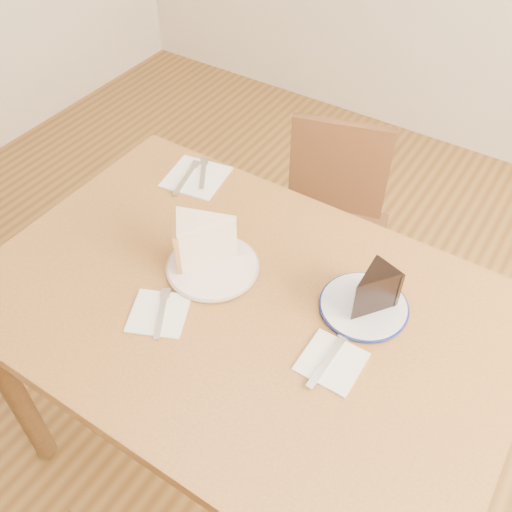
# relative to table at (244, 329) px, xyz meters

# --- Properties ---
(ground) EXTENTS (4.00, 4.00, 0.00)m
(ground) POSITION_rel_table_xyz_m (0.00, 0.00, -0.65)
(ground) COLOR #4C3114
(ground) RESTS_ON ground
(table) EXTENTS (1.20, 0.80, 0.75)m
(table) POSITION_rel_table_xyz_m (0.00, 0.00, 0.00)
(table) COLOR brown
(table) RESTS_ON ground
(chair_far) EXTENTS (0.48, 0.48, 0.77)m
(chair_far) POSITION_rel_table_xyz_m (-0.09, 0.63, -0.22)
(chair_far) COLOR #371E10
(chair_far) RESTS_ON ground
(plate_cream) EXTENTS (0.21, 0.21, 0.01)m
(plate_cream) POSITION_rel_table_xyz_m (-0.12, 0.05, 0.10)
(plate_cream) COLOR white
(plate_cream) RESTS_ON table
(plate_navy) EXTENTS (0.19, 0.19, 0.01)m
(plate_navy) POSITION_rel_table_xyz_m (0.23, 0.13, 0.10)
(plate_navy) COLOR white
(plate_navy) RESTS_ON table
(carrot_cake) EXTENTS (0.16, 0.16, 0.11)m
(carrot_cake) POSITION_rel_table_xyz_m (-0.14, 0.06, 0.17)
(carrot_cake) COLOR beige
(carrot_cake) RESTS_ON plate_cream
(chocolate_cake) EXTENTS (0.10, 0.12, 0.09)m
(chocolate_cake) POSITION_rel_table_xyz_m (0.24, 0.13, 0.16)
(chocolate_cake) COLOR black
(chocolate_cake) RESTS_ON plate_navy
(napkin_cream) EXTENTS (0.16, 0.16, 0.00)m
(napkin_cream) POSITION_rel_table_xyz_m (-0.14, -0.13, 0.10)
(napkin_cream) COLOR white
(napkin_cream) RESTS_ON table
(napkin_navy) EXTENTS (0.12, 0.12, 0.00)m
(napkin_navy) POSITION_rel_table_xyz_m (0.24, -0.03, 0.10)
(napkin_navy) COLOR white
(napkin_navy) RESTS_ON table
(napkin_spare) EXTENTS (0.18, 0.18, 0.00)m
(napkin_spare) POSITION_rel_table_xyz_m (-0.36, 0.30, 0.10)
(napkin_spare) COLOR white
(napkin_spare) RESTS_ON table
(fork_cream) EXTENTS (0.08, 0.13, 0.00)m
(fork_cream) POSITION_rel_table_xyz_m (-0.13, -0.13, 0.10)
(fork_cream) COLOR silver
(fork_cream) RESTS_ON napkin_cream
(knife_navy) EXTENTS (0.02, 0.17, 0.00)m
(knife_navy) POSITION_rel_table_xyz_m (0.23, -0.03, 0.10)
(knife_navy) COLOR white
(knife_navy) RESTS_ON napkin_navy
(fork_spare) EXTENTS (0.09, 0.13, 0.00)m
(fork_spare) POSITION_rel_table_xyz_m (-0.35, 0.32, 0.10)
(fork_spare) COLOR silver
(fork_spare) RESTS_ON napkin_spare
(knife_spare) EXTENTS (0.05, 0.16, 0.00)m
(knife_spare) POSITION_rel_table_xyz_m (-0.38, 0.28, 0.10)
(knife_spare) COLOR silver
(knife_spare) RESTS_ON napkin_spare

